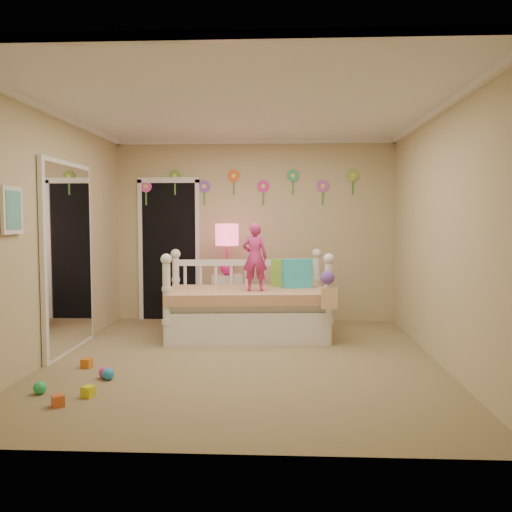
# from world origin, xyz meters

# --- Properties ---
(floor) EXTENTS (4.00, 4.50, 0.01)m
(floor) POSITION_xyz_m (0.00, 0.00, 0.00)
(floor) COLOR #7F684C
(floor) RESTS_ON ground
(ceiling) EXTENTS (4.00, 4.50, 0.01)m
(ceiling) POSITION_xyz_m (0.00, 0.00, 2.60)
(ceiling) COLOR white
(ceiling) RESTS_ON floor
(back_wall) EXTENTS (4.00, 0.01, 2.60)m
(back_wall) POSITION_xyz_m (0.00, 2.25, 1.30)
(back_wall) COLOR tan
(back_wall) RESTS_ON floor
(left_wall) EXTENTS (0.01, 4.50, 2.60)m
(left_wall) POSITION_xyz_m (-2.00, 0.00, 1.30)
(left_wall) COLOR tan
(left_wall) RESTS_ON floor
(right_wall) EXTENTS (0.01, 4.50, 2.60)m
(right_wall) POSITION_xyz_m (2.00, 0.00, 1.30)
(right_wall) COLOR tan
(right_wall) RESTS_ON floor
(crown_molding) EXTENTS (4.00, 4.50, 0.06)m
(crown_molding) POSITION_xyz_m (0.00, 0.00, 2.57)
(crown_molding) COLOR white
(crown_molding) RESTS_ON ceiling
(daybed) EXTENTS (2.07, 1.23, 1.08)m
(daybed) POSITION_xyz_m (-0.03, 1.11, 0.54)
(daybed) COLOR white
(daybed) RESTS_ON floor
(pillow_turquoise) EXTENTS (0.39, 0.22, 0.37)m
(pillow_turquoise) POSITION_xyz_m (0.59, 1.27, 0.78)
(pillow_turquoise) COLOR #27B9C4
(pillow_turquoise) RESTS_ON daybed
(pillow_lime) EXTENTS (0.39, 0.28, 0.35)m
(pillow_lime) POSITION_xyz_m (0.45, 1.38, 0.78)
(pillow_lime) COLOR #7DC53C
(pillow_lime) RESTS_ON daybed
(child) EXTENTS (0.31, 0.21, 0.82)m
(child) POSITION_xyz_m (0.07, 0.95, 1.01)
(child) COLOR #CD2E7B
(child) RESTS_ON daybed
(nightstand) EXTENTS (0.46, 0.37, 0.70)m
(nightstand) POSITION_xyz_m (-0.36, 1.83, 0.35)
(nightstand) COLOR white
(nightstand) RESTS_ON floor
(table_lamp) EXTENTS (0.32, 0.32, 0.70)m
(table_lamp) POSITION_xyz_m (-0.36, 1.83, 1.17)
(table_lamp) COLOR #FA2197
(table_lamp) RESTS_ON nightstand
(closet_doorway) EXTENTS (0.90, 0.04, 2.07)m
(closet_doorway) POSITION_xyz_m (-1.25, 2.23, 1.03)
(closet_doorway) COLOR black
(closet_doorway) RESTS_ON back_wall
(flower_decals) EXTENTS (3.40, 0.02, 0.50)m
(flower_decals) POSITION_xyz_m (-0.09, 2.24, 1.94)
(flower_decals) COLOR #B2668C
(flower_decals) RESTS_ON back_wall
(mirror_closet) EXTENTS (0.07, 1.30, 2.10)m
(mirror_closet) POSITION_xyz_m (-1.96, 0.30, 1.05)
(mirror_closet) COLOR white
(mirror_closet) RESTS_ON left_wall
(wall_picture) EXTENTS (0.05, 0.34, 0.42)m
(wall_picture) POSITION_xyz_m (-1.97, -0.90, 1.55)
(wall_picture) COLOR white
(wall_picture) RESTS_ON left_wall
(hanging_bag) EXTENTS (0.20, 0.16, 0.36)m
(hanging_bag) POSITION_xyz_m (0.91, 0.57, 0.66)
(hanging_bag) COLOR beige
(hanging_bag) RESTS_ON daybed
(toy_scatter) EXTENTS (1.19, 1.49, 0.11)m
(toy_scatter) POSITION_xyz_m (-1.39, -0.84, 0.06)
(toy_scatter) COLOR #996666
(toy_scatter) RESTS_ON floor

